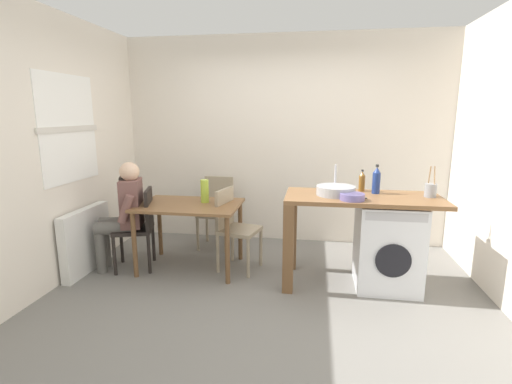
{
  "coord_description": "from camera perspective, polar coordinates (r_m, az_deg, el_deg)",
  "views": [
    {
      "loc": [
        0.42,
        -3.27,
        1.71
      ],
      "look_at": [
        -0.16,
        0.45,
        0.92
      ],
      "focal_mm": 26.35,
      "sensor_mm": 36.0,
      "label": 1
    }
  ],
  "objects": [
    {
      "name": "ground_plane",
      "position": [
        3.71,
        1.45,
        -15.56
      ],
      "size": [
        5.46,
        5.46,
        0.0
      ],
      "primitive_type": "plane",
      "color": "slate"
    },
    {
      "name": "kitchen_counter",
      "position": [
        3.82,
        12.66,
        -2.8
      ],
      "size": [
        1.5,
        0.68,
        0.92
      ],
      "color": "brown",
      "rests_on": "ground_plane"
    },
    {
      "name": "chair_spare_by_wall",
      "position": [
        4.91,
        -5.94,
        -2.37
      ],
      "size": [
        0.42,
        0.42,
        0.9
      ],
      "rotation": [
        0.0,
        0.0,
        3.09
      ],
      "color": "gray",
      "rests_on": "ground_plane"
    },
    {
      "name": "tap",
      "position": [
        3.93,
        11.95,
        2.1
      ],
      "size": [
        0.02,
        0.02,
        0.28
      ],
      "primitive_type": "cylinder",
      "color": "#B2B2B7",
      "rests_on": "kitchen_counter"
    },
    {
      "name": "bottle_tall_green",
      "position": [
        4.02,
        15.78,
        1.56
      ],
      "size": [
        0.06,
        0.06,
        0.22
      ],
      "color": "brown",
      "rests_on": "kitchen_counter"
    },
    {
      "name": "chair_person_seat",
      "position": [
        4.36,
        -17.2,
        -4.67
      ],
      "size": [
        0.5,
        0.5,
        0.9
      ],
      "rotation": [
        0.0,
        0.0,
        1.86
      ],
      "color": "black",
      "rests_on": "ground_plane"
    },
    {
      "name": "wall_back",
      "position": [
        5.05,
        4.17,
        7.75
      ],
      "size": [
        4.6,
        0.1,
        2.7
      ],
      "primitive_type": "cube",
      "color": "silver",
      "rests_on": "ground_plane"
    },
    {
      "name": "sink_basin",
      "position": [
        3.77,
        12.02,
        0.22
      ],
      "size": [
        0.38,
        0.38,
        0.09
      ],
      "primitive_type": "cylinder",
      "color": "#9EA0A5",
      "rests_on": "kitchen_counter"
    },
    {
      "name": "washing_machine",
      "position": [
        3.97,
        19.33,
        -7.62
      ],
      "size": [
        0.6,
        0.61,
        0.86
      ],
      "color": "silver",
      "rests_on": "ground_plane"
    },
    {
      "name": "chair_opposite",
      "position": [
        4.16,
        -3.44,
        -4.94
      ],
      "size": [
        0.48,
        0.48,
        0.9
      ],
      "rotation": [
        0.0,
        0.0,
        -1.81
      ],
      "color": "gray",
      "rests_on": "ground_plane"
    },
    {
      "name": "wall_window_side",
      "position": [
        4.18,
        -29.25,
        5.46
      ],
      "size": [
        0.12,
        3.8,
        2.7
      ],
      "color": "silver",
      "rests_on": "ground_plane"
    },
    {
      "name": "utensil_crock",
      "position": [
        3.97,
        24.98,
        0.29
      ],
      "size": [
        0.11,
        0.11,
        0.3
      ],
      "color": "gray",
      "rests_on": "kitchen_counter"
    },
    {
      "name": "vase",
      "position": [
        4.18,
        -7.79,
        0.15
      ],
      "size": [
        0.09,
        0.09,
        0.25
      ],
      "primitive_type": "cylinder",
      "color": "#A8C63D",
      "rests_on": "dining_table"
    },
    {
      "name": "mixing_bowl",
      "position": [
        3.59,
        14.4,
        -0.65
      ],
      "size": [
        0.23,
        0.23,
        0.06
      ],
      "color": "slate",
      "rests_on": "kitchen_counter"
    },
    {
      "name": "scissors",
      "position": [
        3.7,
        15.35,
        -0.82
      ],
      "size": [
        0.15,
        0.06,
        0.01
      ],
      "color": "#B2B2B7",
      "rests_on": "kitchen_counter"
    },
    {
      "name": "radiator",
      "position": [
        4.53,
        -24.38,
        -6.68
      ],
      "size": [
        0.1,
        0.8,
        0.7
      ],
      "primitive_type": "cube",
      "color": "white",
      "rests_on": "ground_plane"
    },
    {
      "name": "bottle_squat_brown",
      "position": [
        3.94,
        17.8,
        1.68
      ],
      "size": [
        0.08,
        0.08,
        0.29
      ],
      "color": "navy",
      "rests_on": "kitchen_counter"
    },
    {
      "name": "dining_table",
      "position": [
        4.19,
        -10.07,
        -3.07
      ],
      "size": [
        1.1,
        0.76,
        0.74
      ],
      "color": "brown",
      "rests_on": "ground_plane"
    },
    {
      "name": "seated_person",
      "position": [
        4.35,
        -19.42,
        -2.63
      ],
      "size": [
        0.55,
        0.54,
        1.2
      ],
      "rotation": [
        0.0,
        0.0,
        1.86
      ],
      "color": "#595651",
      "rests_on": "ground_plane"
    }
  ]
}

